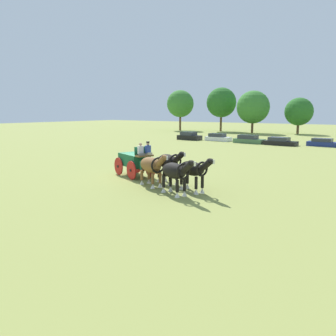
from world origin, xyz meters
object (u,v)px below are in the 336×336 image
Objects in this scene: draft_horse_rear_near at (169,163)px; draft_horse_lead_near at (193,170)px; show_wagon at (135,161)px; parked_vehicle_d at (280,142)px; draft_horse_lead_off at (175,172)px; parked_vehicle_a at (189,136)px; parked_vehicle_e at (323,143)px; draft_horse_rear_off at (152,166)px; parked_vehicle_c at (249,140)px; parked_vehicle_b at (218,138)px.

draft_horse_lead_near is at bearing -21.52° from draft_horse_rear_near.
show_wagon is at bearing 169.16° from draft_horse_rear_near.
draft_horse_rear_near is 0.64× the size of parked_vehicle_d.
draft_horse_rear_near is at bearing 131.97° from draft_horse_lead_off.
parked_vehicle_a is at bearing 179.24° from parked_vehicle_d.
draft_horse_lead_off is 0.71× the size of parked_vehicle_e.
draft_horse_lead_off is at bearing -21.52° from draft_horse_rear_off.
parked_vehicle_e is at bearing 86.73° from draft_horse_lead_off.
draft_horse_lead_near is 30.80m from parked_vehicle_d.
draft_horse_lead_off is 0.65× the size of parked_vehicle_c.
parked_vehicle_d is (15.05, -0.20, -0.09)m from parked_vehicle_a.
draft_horse_rear_off is at bearing -175.16° from draft_horse_lead_near.
parked_vehicle_e is at bearing 87.47° from draft_horse_lead_near.
draft_horse_rear_near is (3.44, -0.66, 0.25)m from show_wagon.
parked_vehicle_e is (5.29, 1.84, -0.01)m from parked_vehicle_d.
show_wagon reaches higher than parked_vehicle_d.
parked_vehicle_a reaches higher than parked_vehicle_d.
show_wagon is 31.64m from parked_vehicle_e.
show_wagon reaches higher than draft_horse_rear_off.
parked_vehicle_e is at bearing 82.98° from draft_horse_rear_near.
parked_vehicle_c is at bearing 105.52° from draft_horse_lead_near.
parked_vehicle_c is 1.00× the size of parked_vehicle_d.
draft_horse_rear_near is at bearing -97.02° from parked_vehicle_e.
draft_horse_lead_near reaches higher than parked_vehicle_a.
show_wagon is 31.91m from parked_vehicle_a.
draft_horse_lead_near is at bearing -66.06° from parked_vehicle_b.
parked_vehicle_c is (-2.70, 29.27, -0.64)m from show_wagon.
parked_vehicle_a is 0.95× the size of parked_vehicle_b.
draft_horse_lead_off is (2.43, -0.96, 0.00)m from draft_horse_rear_off.
parked_vehicle_e is at bearing 8.51° from parked_vehicle_c.
parked_vehicle_a reaches higher than parked_vehicle_b.
draft_horse_lead_near is 32.07m from parked_vehicle_c.
draft_horse_lead_near reaches higher than parked_vehicle_d.
parked_vehicle_a reaches higher than parked_vehicle_c.
show_wagon reaches higher than parked_vehicle_c.
parked_vehicle_b is 10.31m from parked_vehicle_d.
draft_horse_lead_near is at bearing 67.95° from draft_horse_lead_off.
parked_vehicle_c is 10.12m from parked_vehicle_e.
parked_vehicle_e is (3.87, 31.43, -0.95)m from draft_horse_rear_near.
parked_vehicle_d is (-3.85, 30.55, -0.85)m from draft_horse_lead_near.
show_wagon is 1.87× the size of draft_horse_rear_off.
parked_vehicle_c is at bearing 0.80° from parked_vehicle_a.
parked_vehicle_b is (-11.66, 30.80, -0.90)m from draft_horse_rear_near.
show_wagon is 1.84× the size of draft_horse_lead_near.
parked_vehicle_b is (-8.22, 30.14, -0.65)m from show_wagon.
parked_vehicle_a is (-15.99, 30.99, -0.76)m from draft_horse_rear_off.
parked_vehicle_a is 0.87× the size of parked_vehicle_c.
show_wagon is at bearing -65.91° from parked_vehicle_a.
draft_horse_lead_off is 33.66m from parked_vehicle_e.
draft_horse_rear_near reaches higher than draft_horse_lead_near.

